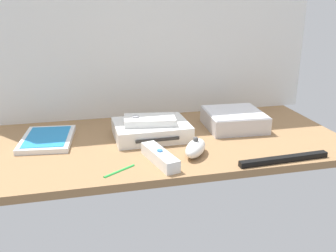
{
  "coord_description": "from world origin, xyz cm",
  "views": [
    {
      "loc": [
        -23.66,
        -98.6,
        39.27
      ],
      "look_at": [
        0.0,
        0.0,
        4.0
      ],
      "focal_mm": 40.73,
      "sensor_mm": 36.0,
      "label": 1
    }
  ],
  "objects_px": {
    "remote_classic_pad": "(150,120)",
    "remote_nunchuk": "(195,148)",
    "mini_computer": "(234,119)",
    "remote_wand": "(160,157)",
    "stylus_pen": "(119,170)",
    "game_case": "(47,139)",
    "game_console": "(151,130)",
    "sensor_bar": "(284,159)"
  },
  "relations": [
    {
      "from": "game_case",
      "to": "remote_classic_pad",
      "type": "height_order",
      "value": "remote_classic_pad"
    },
    {
      "from": "sensor_bar",
      "to": "stylus_pen",
      "type": "distance_m",
      "value": 0.4
    },
    {
      "from": "remote_wand",
      "to": "game_case",
      "type": "bearing_deg",
      "value": 128.91
    },
    {
      "from": "stylus_pen",
      "to": "mini_computer",
      "type": "bearing_deg",
      "value": 30.79
    },
    {
      "from": "remote_wand",
      "to": "remote_classic_pad",
      "type": "height_order",
      "value": "remote_classic_pad"
    },
    {
      "from": "game_case",
      "to": "remote_classic_pad",
      "type": "bearing_deg",
      "value": -1.43
    },
    {
      "from": "game_case",
      "to": "stylus_pen",
      "type": "xyz_separation_m",
      "value": [
        0.17,
        -0.24,
        -0.0
      ]
    },
    {
      "from": "game_console",
      "to": "game_case",
      "type": "height_order",
      "value": "game_console"
    },
    {
      "from": "mini_computer",
      "to": "remote_wand",
      "type": "distance_m",
      "value": 0.34
    },
    {
      "from": "game_case",
      "to": "remote_classic_pad",
      "type": "distance_m",
      "value": 0.29
    },
    {
      "from": "remote_classic_pad",
      "to": "remote_nunchuk",
      "type": "bearing_deg",
      "value": -51.57
    },
    {
      "from": "game_console",
      "to": "remote_classic_pad",
      "type": "height_order",
      "value": "remote_classic_pad"
    },
    {
      "from": "game_case",
      "to": "remote_wand",
      "type": "relative_size",
      "value": 1.34
    },
    {
      "from": "stylus_pen",
      "to": "remote_classic_pad",
      "type": "bearing_deg",
      "value": 60.82
    },
    {
      "from": "remote_nunchuk",
      "to": "sensor_bar",
      "type": "bearing_deg",
      "value": 10.59
    },
    {
      "from": "game_console",
      "to": "remote_wand",
      "type": "height_order",
      "value": "game_console"
    },
    {
      "from": "sensor_bar",
      "to": "stylus_pen",
      "type": "relative_size",
      "value": 2.67
    },
    {
      "from": "game_case",
      "to": "stylus_pen",
      "type": "distance_m",
      "value": 0.3
    },
    {
      "from": "remote_classic_pad",
      "to": "remote_wand",
      "type": "bearing_deg",
      "value": -85.19
    },
    {
      "from": "mini_computer",
      "to": "remote_nunchuk",
      "type": "height_order",
      "value": "mini_computer"
    },
    {
      "from": "mini_computer",
      "to": "sensor_bar",
      "type": "distance_m",
      "value": 0.27
    },
    {
      "from": "sensor_bar",
      "to": "game_case",
      "type": "bearing_deg",
      "value": 151.34
    },
    {
      "from": "remote_wand",
      "to": "stylus_pen",
      "type": "bearing_deg",
      "value": -179.11
    },
    {
      "from": "mini_computer",
      "to": "remote_nunchuk",
      "type": "relative_size",
      "value": 1.67
    },
    {
      "from": "remote_nunchuk",
      "to": "sensor_bar",
      "type": "height_order",
      "value": "remote_nunchuk"
    },
    {
      "from": "remote_wand",
      "to": "sensor_bar",
      "type": "xyz_separation_m",
      "value": [
        0.3,
        -0.07,
        -0.01
      ]
    },
    {
      "from": "mini_computer",
      "to": "remote_classic_pad",
      "type": "relative_size",
      "value": 1.17
    },
    {
      "from": "game_case",
      "to": "stylus_pen",
      "type": "bearing_deg",
      "value": -47.21
    },
    {
      "from": "sensor_bar",
      "to": "stylus_pen",
      "type": "bearing_deg",
      "value": 171.46
    },
    {
      "from": "mini_computer",
      "to": "remote_wand",
      "type": "relative_size",
      "value": 1.18
    },
    {
      "from": "remote_nunchuk",
      "to": "stylus_pen",
      "type": "distance_m",
      "value": 0.21
    },
    {
      "from": "mini_computer",
      "to": "game_case",
      "type": "height_order",
      "value": "mini_computer"
    },
    {
      "from": "sensor_bar",
      "to": "game_console",
      "type": "bearing_deg",
      "value": 136.51
    },
    {
      "from": "mini_computer",
      "to": "remote_nunchuk",
      "type": "xyz_separation_m",
      "value": [
        -0.18,
        -0.18,
        -0.01
      ]
    },
    {
      "from": "game_case",
      "to": "remote_wand",
      "type": "xyz_separation_m",
      "value": [
        0.28,
        -0.21,
        0.01
      ]
    },
    {
      "from": "game_case",
      "to": "game_console",
      "type": "bearing_deg",
      "value": 0.07
    },
    {
      "from": "game_console",
      "to": "stylus_pen",
      "type": "distance_m",
      "value": 0.24
    },
    {
      "from": "sensor_bar",
      "to": "stylus_pen",
      "type": "height_order",
      "value": "sensor_bar"
    },
    {
      "from": "remote_wand",
      "to": "remote_classic_pad",
      "type": "relative_size",
      "value": 0.99
    },
    {
      "from": "game_console",
      "to": "sensor_bar",
      "type": "relative_size",
      "value": 0.89
    },
    {
      "from": "game_case",
      "to": "remote_nunchuk",
      "type": "relative_size",
      "value": 1.9
    },
    {
      "from": "remote_wand",
      "to": "stylus_pen",
      "type": "relative_size",
      "value": 1.69
    }
  ]
}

